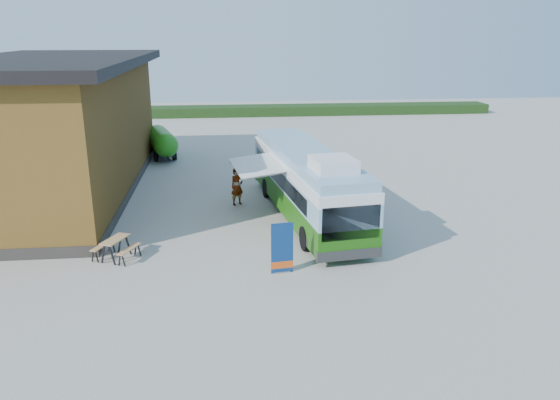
{
  "coord_description": "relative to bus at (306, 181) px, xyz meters",
  "views": [
    {
      "loc": [
        -1.21,
        -21.28,
        8.9
      ],
      "look_at": [
        1.27,
        2.55,
        1.4
      ],
      "focal_mm": 35.0,
      "sensor_mm": 36.0,
      "label": 1
    }
  ],
  "objects": [
    {
      "name": "picnic_table",
      "position": [
        -8.43,
        -4.36,
        -1.2
      ],
      "size": [
        1.95,
        1.86,
        0.87
      ],
      "rotation": [
        0.0,
        0.0,
        -0.42
      ],
      "color": "tan",
      "rests_on": "ground"
    },
    {
      "name": "slurry_tanker",
      "position": [
        -8.43,
        14.1,
        -0.64
      ],
      "size": [
        2.65,
        5.53,
        2.1
      ],
      "rotation": [
        0.0,
        0.0,
        0.26
      ],
      "color": "#29921A",
      "rests_on": "ground"
    },
    {
      "name": "banner",
      "position": [
        -1.88,
        -6.37,
        -1.03
      ],
      "size": [
        0.88,
        0.26,
        2.02
      ],
      "rotation": [
        0.0,
        0.0,
        0.13
      ],
      "color": "navy",
      "rests_on": "ground"
    },
    {
      "name": "ground",
      "position": [
        -2.73,
        -4.09,
        -1.85
      ],
      "size": [
        100.0,
        100.0,
        0.0
      ],
      "primitive_type": "plane",
      "color": "#BCB7AD",
      "rests_on": "ground"
    },
    {
      "name": "hedge",
      "position": [
        5.27,
        33.91,
        -1.35
      ],
      "size": [
        40.0,
        3.0,
        1.0
      ],
      "primitive_type": "cube",
      "color": "#264419",
      "rests_on": "ground"
    },
    {
      "name": "bus",
      "position": [
        0.0,
        0.0,
        0.0
      ],
      "size": [
        4.28,
        12.85,
        3.88
      ],
      "rotation": [
        0.0,
        0.0,
        0.13
      ],
      "color": "#227513",
      "rests_on": "ground"
    },
    {
      "name": "person_b",
      "position": [
        -0.9,
        7.7,
        -1.03
      ],
      "size": [
        0.8,
        0.93,
        1.65
      ],
      "primitive_type": "imported",
      "rotation": [
        0.0,
        0.0,
        -1.82
      ],
      "color": "#999999",
      "rests_on": "ground"
    },
    {
      "name": "person_a",
      "position": [
        -3.33,
        2.35,
        -0.86
      ],
      "size": [
        0.86,
        0.76,
        1.98
      ],
      "primitive_type": "imported",
      "rotation": [
        0.0,
        0.0,
        0.49
      ],
      "color": "#999999",
      "rests_on": "ground"
    },
    {
      "name": "awning",
      "position": [
        -2.07,
        0.31,
        0.98
      ],
      "size": [
        3.07,
        4.4,
        0.51
      ],
      "rotation": [
        0.0,
        0.0,
        0.13
      ],
      "color": "white",
      "rests_on": "ground"
    },
    {
      "name": "barn",
      "position": [
        -13.23,
        5.91,
        1.74
      ],
      "size": [
        9.6,
        21.2,
        7.5
      ],
      "color": "brown",
      "rests_on": "ground"
    }
  ]
}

